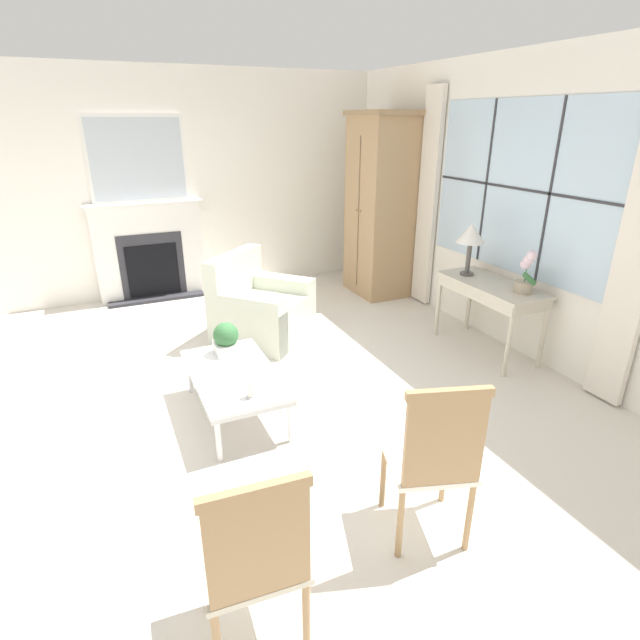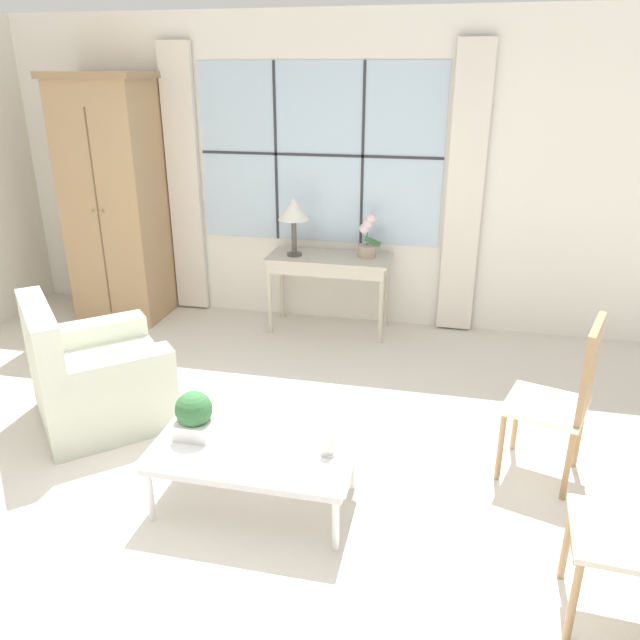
# 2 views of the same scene
# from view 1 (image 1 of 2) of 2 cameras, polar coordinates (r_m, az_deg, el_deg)

# --- Properties ---
(ground_plane) EXTENTS (14.00, 14.00, 0.00)m
(ground_plane) POSITION_cam_1_polar(r_m,az_deg,el_deg) (4.36, -11.36, -8.79)
(ground_plane) COLOR silver
(wall_back_windowed) EXTENTS (7.20, 0.14, 2.80)m
(wall_back_windowed) POSITION_cam_1_polar(r_m,az_deg,el_deg) (5.32, 21.47, 11.88)
(wall_back_windowed) COLOR white
(wall_back_windowed) RESTS_ON ground_plane
(wall_left) EXTENTS (0.06, 7.20, 2.80)m
(wall_left) POSITION_cam_1_polar(r_m,az_deg,el_deg) (6.90, -13.41, 14.84)
(wall_left) COLOR white
(wall_left) RESTS_ON ground_plane
(fireplace) EXTENTS (0.34, 1.40, 2.25)m
(fireplace) POSITION_cam_1_polar(r_m,az_deg,el_deg) (6.79, -18.99, 8.46)
(fireplace) COLOR #2D2D33
(fireplace) RESTS_ON ground_plane
(armoire) EXTENTS (0.88, 0.68, 2.29)m
(armoire) POSITION_cam_1_polar(r_m,az_deg,el_deg) (6.61, 6.91, 12.80)
(armoire) COLOR tan
(armoire) RESTS_ON ground_plane
(console_table) EXTENTS (1.11, 0.50, 0.72)m
(console_table) POSITION_cam_1_polar(r_m,az_deg,el_deg) (5.16, 18.94, 3.11)
(console_table) COLOR beige
(console_table) RESTS_ON ground_plane
(table_lamp) EXTENTS (0.29, 0.29, 0.52)m
(table_lamp) POSITION_cam_1_polar(r_m,az_deg,el_deg) (5.22, 16.89, 9.25)
(table_lamp) COLOR #4C4742
(table_lamp) RESTS_ON console_table
(potted_orchid) EXTENTS (0.21, 0.17, 0.40)m
(potted_orchid) POSITION_cam_1_polar(r_m,az_deg,el_deg) (4.90, 22.47, 4.75)
(potted_orchid) COLOR tan
(potted_orchid) RESTS_ON console_table
(armchair_upholstered) EXTENTS (1.21, 1.22, 0.90)m
(armchair_upholstered) POSITION_cam_1_polar(r_m,az_deg,el_deg) (5.33, -6.80, 0.98)
(armchair_upholstered) COLOR beige
(armchair_upholstered) RESTS_ON ground_plane
(side_chair_wooden) EXTENTS (0.55, 0.55, 1.03)m
(side_chair_wooden) POSITION_cam_1_polar(r_m,az_deg,el_deg) (2.76, 13.02, -14.78)
(side_chair_wooden) COLOR white
(side_chair_wooden) RESTS_ON ground_plane
(accent_chair_wooden) EXTENTS (0.47, 0.47, 0.99)m
(accent_chair_wooden) POSITION_cam_1_polar(r_m,az_deg,el_deg) (2.26, -7.54, -25.12)
(accent_chair_wooden) COLOR beige
(accent_chair_wooden) RESTS_ON ground_plane
(coffee_table) EXTENTS (1.12, 0.62, 0.38)m
(coffee_table) POSITION_cam_1_polar(r_m,az_deg,el_deg) (3.96, -9.76, -6.44)
(coffee_table) COLOR silver
(coffee_table) RESTS_ON ground_plane
(potted_plant_small) EXTENTS (0.21, 0.21, 0.27)m
(potted_plant_small) POSITION_cam_1_polar(r_m,az_deg,el_deg) (4.20, -10.67, -2.12)
(potted_plant_small) COLOR white
(potted_plant_small) RESTS_ON coffee_table
(pillar_candle) EXTENTS (0.09, 0.09, 0.13)m
(pillar_candle) POSITION_cam_1_polar(r_m,az_deg,el_deg) (3.56, -7.78, -7.95)
(pillar_candle) COLOR silver
(pillar_candle) RESTS_ON coffee_table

